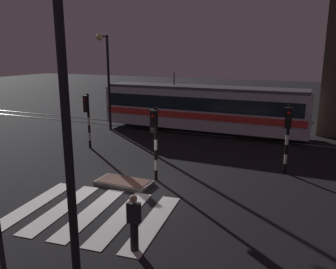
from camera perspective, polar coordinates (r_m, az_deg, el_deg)
ground_plane at (r=14.48m, az=-7.35°, el=-9.18°), size 120.00×120.00×0.00m
rail_near at (r=23.86m, az=6.18°, el=0.01°), size 80.00×0.12×0.03m
rail_far at (r=25.19m, az=7.19°, el=0.71°), size 80.00×0.12×0.03m
crosswalk_zebra at (r=12.81m, az=-12.67°, el=-12.53°), size 5.86×4.81×0.02m
traffic_island at (r=15.07m, az=-7.31°, el=-7.90°), size 2.40×1.17×0.18m
traffic_light_corner_far_left at (r=20.47m, az=-13.22°, el=3.53°), size 0.36×0.42×3.23m
traffic_light_corner_far_right at (r=16.58m, az=19.23°, el=0.83°), size 0.36×0.42×3.24m
traffic_light_median_centre at (r=14.78m, az=-2.20°, el=0.18°), size 0.36×0.42×3.27m
street_lamp_trackside_left at (r=24.76m, az=-10.21°, el=10.42°), size 0.44×1.21×6.73m
street_lamp_near_kerb at (r=6.62m, az=-18.20°, el=7.24°), size 0.44×1.21×7.86m
tram at (r=24.34m, az=5.67°, el=4.44°), size 14.49×2.58×4.15m
pedestrian_waiting_at_kerb at (r=10.07m, az=-5.66°, el=-14.31°), size 0.36×0.24×1.71m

